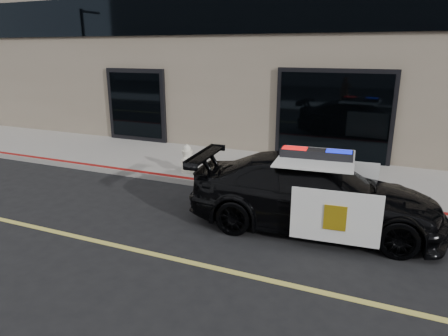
% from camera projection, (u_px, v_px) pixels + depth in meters
% --- Properties ---
extents(ground, '(120.00, 120.00, 0.00)m').
position_uv_depth(ground, '(322.00, 293.00, 5.80)').
color(ground, black).
rests_on(ground, ground).
extents(sidewalk_n, '(60.00, 3.50, 0.15)m').
position_uv_depth(sidewalk_n, '(358.00, 182.00, 10.41)').
color(sidewalk_n, gray).
rests_on(sidewalk_n, ground).
extents(police_car, '(2.77, 5.16, 1.58)m').
position_uv_depth(police_car, '(314.00, 193.00, 7.77)').
color(police_car, black).
rests_on(police_car, ground).
extents(fire_hydrant, '(0.35, 0.49, 0.78)m').
position_uv_depth(fire_hydrant, '(187.00, 159.00, 10.90)').
color(fire_hydrant, silver).
rests_on(fire_hydrant, sidewalk_n).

